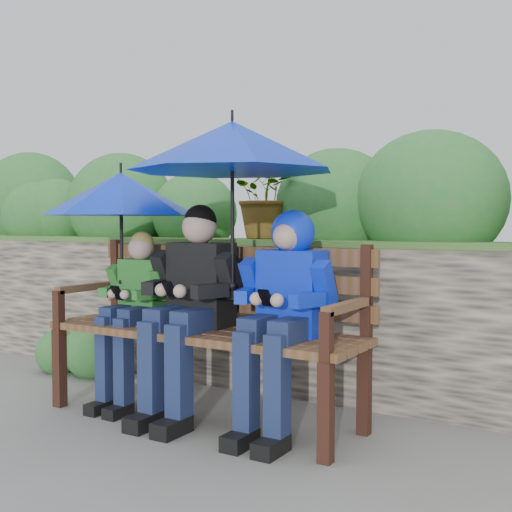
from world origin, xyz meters
The scene contains 8 objects.
ground centered at (0.00, 0.00, 0.00)m, with size 60.00×60.00×0.00m, color gray.
garden_backdrop centered at (-0.06, 1.58, 0.67)m, with size 8.00×2.82×1.88m.
park_bench centered at (-0.25, -0.01, 0.58)m, with size 1.95×0.57×1.03m.
boy_left centered at (-0.77, -0.09, 0.63)m, with size 0.43×0.49×1.09m.
boy_middle centered at (-0.32, -0.11, 0.70)m, with size 0.55×0.64×1.25m.
boy_right centered at (0.29, -0.09, 0.73)m, with size 0.52×0.63×1.21m.
umbrella_left centered at (-0.89, -0.07, 1.32)m, with size 0.96×0.96×0.77m.
umbrella_right centered at (-0.05, -0.08, 1.57)m, with size 1.16×1.16×1.00m.
Camera 1 is at (1.93, -3.07, 1.14)m, focal length 45.00 mm.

